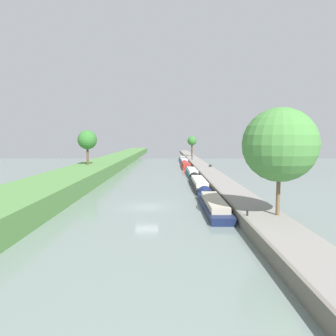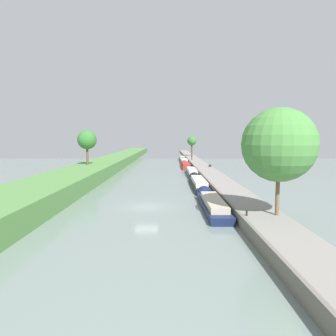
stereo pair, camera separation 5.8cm
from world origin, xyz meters
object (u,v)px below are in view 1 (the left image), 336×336
narrowboat_black (199,182)px  park_bench (211,165)px  person_walking (193,157)px  mooring_bollard_far (188,156)px  mooring_bollard_near (248,213)px  narrowboat_blue (185,161)px  narrowboat_teal (193,172)px  narrowboat_navy (213,203)px  narrowboat_green (183,159)px  narrowboat_red (187,165)px

narrowboat_black → park_bench: bearing=77.4°
person_walking → mooring_bollard_far: 17.87m
person_walking → mooring_bollard_near: size_ratio=3.69×
narrowboat_blue → person_walking: person_walking is taller
narrowboat_teal → mooring_bollard_near: mooring_bollard_near is taller
narrowboat_navy → narrowboat_teal: narrowboat_teal is taller
narrowboat_teal → narrowboat_blue: (-0.04, 29.50, -0.00)m
mooring_bollard_far → park_bench: park_bench is taller
narrowboat_blue → mooring_bollard_near: mooring_bollard_near is taller
person_walking → narrowboat_teal: bearing=-94.5°
narrowboat_green → park_bench: bearing=-82.1°
narrowboat_green → person_walking: bearing=-79.5°
narrowboat_red → narrowboat_black: bearing=-89.6°
person_walking → park_bench: person_walking is taller
mooring_bollard_far → person_walking: bearing=-88.4°
narrowboat_navy → mooring_bollard_far: (1.83, 76.48, 0.76)m
narrowboat_navy → person_walking: size_ratio=8.40×
narrowboat_navy → mooring_bollard_far: size_ratio=31.00×
narrowboat_navy → mooring_bollard_near: size_ratio=31.00×
mooring_bollard_near → mooring_bollard_far: size_ratio=1.00×
mooring_bollard_far → park_bench: (2.92, -39.78, 0.12)m
narrowboat_red → narrowboat_blue: size_ratio=1.28×
person_walking → narrowboat_green: bearing=100.5°
narrowboat_teal → mooring_bollard_near: size_ratio=31.09×
narrowboat_black → mooring_bollard_near: 23.30m
narrowboat_red → person_walking: (2.53, 12.40, 1.39)m
person_walking → park_bench: (2.44, -21.93, -0.53)m
mooring_bollard_near → mooring_bollard_far: (0.00, 84.16, 0.00)m
narrowboat_green → narrowboat_blue: bearing=-89.8°
narrowboat_blue → person_walking: bearing=-27.2°
narrowboat_black → narrowboat_blue: narrowboat_blue is taller
narrowboat_black → mooring_bollard_far: (1.82, 60.95, 0.76)m
narrowboat_teal → narrowboat_red: narrowboat_teal is taller
narrowboat_teal → mooring_bollard_far: bearing=87.9°
narrowboat_black → narrowboat_teal: narrowboat_teal is taller
narrowboat_teal → person_walking: 28.46m
mooring_bollard_far → narrowboat_red: bearing=-93.9°
narrowboat_green → mooring_bollard_near: bearing=-88.7°
person_walking → mooring_bollard_far: bearing=91.6°
narrowboat_blue → narrowboat_black: bearing=-90.1°
narrowboat_red → narrowboat_green: 24.80m
narrowboat_teal → narrowboat_red: bearing=91.1°
narrowboat_black → mooring_bollard_far: 60.98m
narrowboat_teal → narrowboat_green: 40.74m
park_bench → narrowboat_red: bearing=117.5°
narrowboat_teal → narrowboat_black: bearing=-90.4°
narrowboat_black → person_walking: size_ratio=9.18×
narrowboat_teal → person_walking: person_walking is taller
narrowboat_teal → narrowboat_red: size_ratio=0.98×
narrowboat_green → person_walking: person_walking is taller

